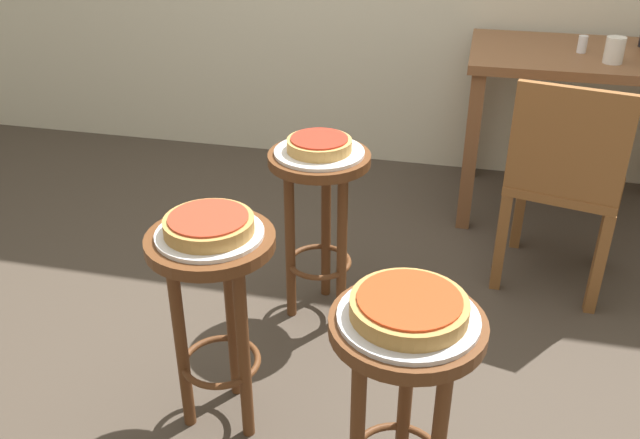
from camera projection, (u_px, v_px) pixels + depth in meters
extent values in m
plane|color=#42382D|center=(308.00, 329.00, 2.49)|extent=(6.00, 6.00, 0.00)
cylinder|color=#5B3319|center=(408.00, 326.00, 1.50)|extent=(0.35, 0.35, 0.03)
cylinder|color=#5B3319|center=(405.00, 401.00, 1.74)|extent=(0.04, 0.04, 0.61)
cylinder|color=silver|center=(408.00, 317.00, 1.49)|extent=(0.31, 0.31, 0.01)
cylinder|color=#B78442|center=(409.00, 308.00, 1.47)|extent=(0.26, 0.26, 0.04)
cylinder|color=red|center=(410.00, 299.00, 1.46)|extent=(0.23, 0.23, 0.01)
cylinder|color=#5B3319|center=(210.00, 241.00, 1.82)|extent=(0.35, 0.35, 0.03)
cylinder|color=#5B3319|center=(232.00, 315.00, 2.07)|extent=(0.04, 0.04, 0.61)
cylinder|color=#5B3319|center=(181.00, 344.00, 1.95)|extent=(0.04, 0.04, 0.61)
cylinder|color=#5B3319|center=(244.00, 354.00, 1.91)|extent=(0.04, 0.04, 0.61)
torus|color=#5B3319|center=(221.00, 361.00, 2.02)|extent=(0.24, 0.24, 0.02)
cylinder|color=silver|center=(210.00, 234.00, 1.81)|extent=(0.29, 0.29, 0.01)
cylinder|color=#B78442|center=(209.00, 225.00, 1.80)|extent=(0.24, 0.24, 0.04)
cylinder|color=#B23823|center=(208.00, 218.00, 1.78)|extent=(0.21, 0.21, 0.01)
cylinder|color=#5B3319|center=(319.00, 159.00, 2.31)|extent=(0.35, 0.35, 0.03)
cylinder|color=#5B3319|center=(326.00, 226.00, 2.55)|extent=(0.04, 0.04, 0.61)
cylinder|color=#5B3319|center=(290.00, 245.00, 2.43)|extent=(0.04, 0.04, 0.61)
cylinder|color=#5B3319|center=(342.00, 251.00, 2.39)|extent=(0.04, 0.04, 0.61)
torus|color=#5B3319|center=(319.00, 262.00, 2.50)|extent=(0.24, 0.24, 0.02)
cylinder|color=silver|center=(319.00, 152.00, 2.30)|extent=(0.31, 0.31, 0.01)
cylinder|color=tan|center=(319.00, 145.00, 2.28)|extent=(0.22, 0.22, 0.04)
cylinder|color=red|center=(319.00, 139.00, 2.27)|extent=(0.19, 0.19, 0.01)
cube|color=brown|center=(588.00, 57.00, 2.98)|extent=(1.01, 0.67, 0.04)
cube|color=brown|center=(470.00, 154.00, 3.01)|extent=(0.06, 0.06, 0.73)
cube|color=brown|center=(475.00, 111.00, 3.50)|extent=(0.06, 0.06, 0.73)
cylinder|color=silver|center=(614.00, 50.00, 2.79)|extent=(0.08, 0.08, 0.11)
cylinder|color=white|center=(582.00, 44.00, 2.94)|extent=(0.04, 0.04, 0.07)
cube|color=brown|center=(566.00, 181.00, 2.60)|extent=(0.48, 0.48, 0.04)
cube|color=brown|center=(569.00, 144.00, 2.35)|extent=(0.40, 0.12, 0.40)
cube|color=brown|center=(609.00, 222.00, 2.78)|extent=(0.04, 0.04, 0.42)
cube|color=brown|center=(520.00, 204.00, 2.92)|extent=(0.04, 0.04, 0.42)
cube|color=brown|center=(599.00, 264.00, 2.50)|extent=(0.04, 0.04, 0.42)
cube|color=brown|center=(501.00, 242.00, 2.64)|extent=(0.04, 0.04, 0.42)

